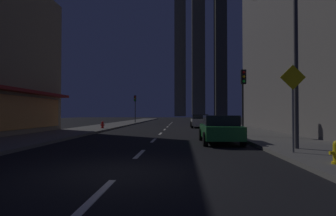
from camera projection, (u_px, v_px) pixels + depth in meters
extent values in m
cube|color=black|center=(170.00, 125.00, 39.13)|extent=(78.00, 136.00, 0.10)
cube|color=#605E59|center=(219.00, 124.00, 38.79)|extent=(4.00, 76.00, 0.15)
cube|color=#605E59|center=(122.00, 124.00, 39.47)|extent=(4.00, 76.00, 0.15)
cube|color=silver|center=(98.00, 195.00, 5.17)|extent=(0.16, 2.20, 0.01)
cube|color=silver|center=(140.00, 154.00, 10.37)|extent=(0.16, 2.20, 0.01)
cube|color=silver|center=(154.00, 140.00, 15.56)|extent=(0.16, 2.20, 0.01)
cube|color=silver|center=(160.00, 134.00, 20.75)|extent=(0.16, 2.20, 0.01)
cube|color=silver|center=(165.00, 130.00, 25.95)|extent=(0.16, 2.20, 0.01)
cube|color=silver|center=(167.00, 127.00, 31.14)|extent=(0.16, 2.20, 0.01)
cube|color=silver|center=(169.00, 125.00, 36.33)|extent=(0.16, 2.20, 0.01)
cube|color=silver|center=(171.00, 124.00, 41.52)|extent=(0.16, 2.20, 0.01)
cube|color=silver|center=(172.00, 122.00, 46.72)|extent=(0.16, 2.20, 0.01)
cube|color=#5F5A47|center=(180.00, 45.00, 147.34)|extent=(5.99, 7.46, 77.30)
cube|color=brown|center=(198.00, 50.00, 134.25)|extent=(6.22, 5.35, 65.95)
cube|color=#39362B|center=(220.00, 36.00, 124.79)|extent=(5.06, 7.57, 74.14)
cube|color=brown|center=(254.00, 57.00, 120.08)|extent=(5.45, 7.08, 52.51)
cube|color=#1E722D|center=(220.00, 131.00, 14.19)|extent=(1.80, 4.20, 0.65)
cube|color=black|center=(220.00, 121.00, 14.00)|extent=(1.64, 2.00, 0.55)
cylinder|color=black|center=(201.00, 134.00, 15.63)|extent=(0.22, 0.68, 0.68)
cylinder|color=black|center=(232.00, 135.00, 15.54)|extent=(0.22, 0.68, 0.68)
cylinder|color=black|center=(205.00, 139.00, 12.83)|extent=(0.22, 0.68, 0.68)
cylinder|color=black|center=(243.00, 139.00, 12.75)|extent=(0.22, 0.68, 0.68)
sphere|color=white|center=(206.00, 128.00, 16.27)|extent=(0.18, 0.18, 0.18)
sphere|color=white|center=(224.00, 128.00, 16.21)|extent=(0.18, 0.18, 0.18)
cube|color=silver|center=(200.00, 122.00, 29.81)|extent=(1.80, 4.20, 0.65)
cube|color=black|center=(200.00, 117.00, 29.62)|extent=(1.64, 2.00, 0.55)
cylinder|color=black|center=(191.00, 124.00, 31.25)|extent=(0.22, 0.68, 0.68)
cylinder|color=black|center=(207.00, 124.00, 31.16)|extent=(0.22, 0.68, 0.68)
cylinder|color=black|center=(192.00, 125.00, 28.45)|extent=(0.22, 0.68, 0.68)
cylinder|color=black|center=(209.00, 125.00, 28.37)|extent=(0.22, 0.68, 0.68)
sphere|color=white|center=(194.00, 121.00, 31.89)|extent=(0.18, 0.18, 0.18)
sphere|color=white|center=(203.00, 121.00, 31.83)|extent=(0.18, 0.18, 0.18)
cylinder|color=yellow|center=(331.00, 153.00, 7.54)|extent=(0.10, 0.10, 0.10)
cylinder|color=red|center=(103.00, 125.00, 25.88)|extent=(0.22, 0.22, 0.55)
sphere|color=red|center=(103.00, 122.00, 25.89)|extent=(0.21, 0.21, 0.21)
cylinder|color=red|center=(102.00, 128.00, 25.88)|extent=(0.30, 0.30, 0.06)
cylinder|color=red|center=(101.00, 125.00, 25.89)|extent=(0.10, 0.10, 0.10)
cylinder|color=red|center=(104.00, 125.00, 25.88)|extent=(0.10, 0.10, 0.10)
cylinder|color=#2D2D2D|center=(243.00, 102.00, 17.32)|extent=(0.12, 0.12, 4.20)
cube|color=black|center=(243.00, 77.00, 17.15)|extent=(0.32, 0.24, 0.90)
sphere|color=red|center=(244.00, 72.00, 17.03)|extent=(0.18, 0.18, 0.18)
sphere|color=#F2B20C|center=(244.00, 77.00, 17.02)|extent=(0.18, 0.18, 0.18)
sphere|color=#19D833|center=(244.00, 81.00, 17.02)|extent=(0.18, 0.18, 0.18)
cylinder|color=#2D2D2D|center=(135.00, 109.00, 41.93)|extent=(0.12, 0.12, 4.20)
cube|color=black|center=(135.00, 98.00, 41.76)|extent=(0.32, 0.24, 0.90)
sphere|color=red|center=(135.00, 97.00, 41.64)|extent=(0.18, 0.18, 0.18)
sphere|color=#F2B20C|center=(135.00, 98.00, 41.63)|extent=(0.18, 0.18, 0.18)
sphere|color=#19D833|center=(135.00, 100.00, 41.63)|extent=(0.18, 0.18, 0.18)
cylinder|color=#38383D|center=(296.00, 67.00, 10.93)|extent=(0.16, 0.16, 6.50)
cylinder|color=slate|center=(293.00, 119.00, 9.79)|extent=(0.08, 0.08, 2.40)
cube|color=yellow|center=(293.00, 77.00, 9.79)|extent=(0.91, 0.03, 0.91)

